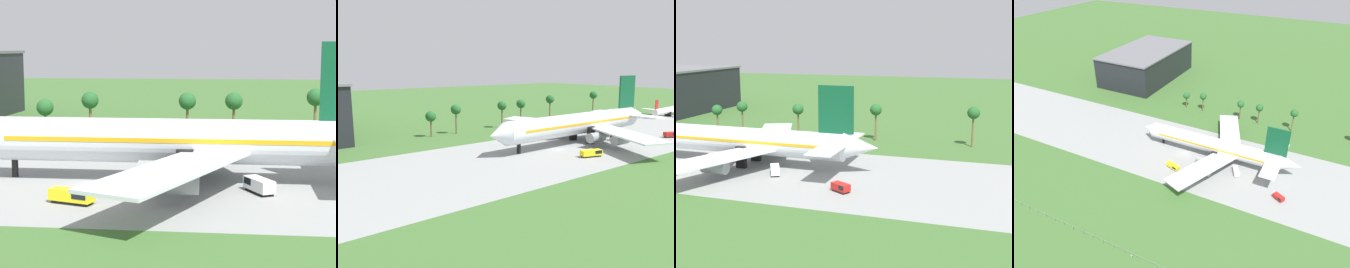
% 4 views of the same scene
% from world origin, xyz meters
% --- Properties ---
extents(ground_plane, '(600.00, 600.00, 0.00)m').
position_xyz_m(ground_plane, '(0.00, 0.00, 0.00)').
color(ground_plane, '#3D662D').
extents(taxiway_strip, '(320.00, 44.00, 0.02)m').
position_xyz_m(taxiway_strip, '(0.00, 0.00, 0.01)').
color(taxiway_strip, gray).
rests_on(taxiway_strip, ground_plane).
extents(jet_airliner, '(69.10, 62.25, 20.40)m').
position_xyz_m(jet_airliner, '(12.99, 2.98, 5.93)').
color(jet_airliner, silver).
rests_on(jet_airliner, ground_plane).
extents(fuel_truck, '(4.31, 5.68, 2.02)m').
position_xyz_m(fuel_truck, '(24.17, -3.14, 1.11)').
color(fuel_truck, black).
rests_on(fuel_truck, ground_plane).
extents(catering_van, '(4.49, 3.72, 1.84)m').
position_xyz_m(catering_van, '(42.91, -10.77, 1.02)').
color(catering_van, black).
rests_on(catering_van, ground_plane).
extents(palm_tree_row, '(88.89, 3.60, 11.83)m').
position_xyz_m(palm_tree_row, '(17.80, 40.43, 8.51)').
color(palm_tree_row, brown).
rests_on(palm_tree_row, ground_plane).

